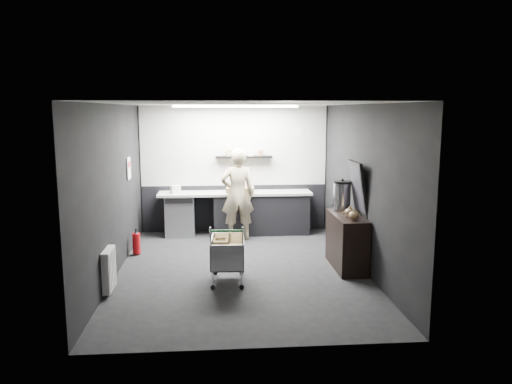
{
  "coord_description": "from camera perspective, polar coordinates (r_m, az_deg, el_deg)",
  "views": [
    {
      "loc": [
        -0.39,
        -7.89,
        2.61
      ],
      "look_at": [
        0.28,
        0.4,
        1.23
      ],
      "focal_mm": 35.0,
      "sensor_mm": 36.0,
      "label": 1
    }
  ],
  "objects": [
    {
      "name": "ceiling_strip",
      "position": [
        9.75,
        -2.35,
        9.75
      ],
      "size": [
        2.4,
        0.2,
        0.04
      ],
      "primitive_type": "cube",
      "color": "white",
      "rests_on": "ceiling"
    },
    {
      "name": "shopping_cart",
      "position": [
        7.66,
        -3.28,
        -7.08
      ],
      "size": [
        0.54,
        0.86,
        0.93
      ],
      "color": "silver",
      "rests_on": "floor"
    },
    {
      "name": "wall_back",
      "position": [
        10.73,
        -2.5,
        2.65
      ],
      "size": [
        5.5,
        0.0,
        5.5
      ],
      "primitive_type": "plane",
      "rotation": [
        1.57,
        0.0,
        0.0
      ],
      "color": "black",
      "rests_on": "floor"
    },
    {
      "name": "kitchen_wall_panel",
      "position": [
        10.66,
        -2.51,
        5.31
      ],
      "size": [
        3.95,
        0.02,
        1.7
      ],
      "primitive_type": "cube",
      "color": "#B9B9B5",
      "rests_on": "wall_back"
    },
    {
      "name": "radiator",
      "position": [
        7.51,
        -16.47,
        -8.5
      ],
      "size": [
        0.1,
        0.5,
        0.6
      ],
      "primitive_type": "cube",
      "color": "silver",
      "rests_on": "wall_left"
    },
    {
      "name": "cardboard_box",
      "position": [
        10.41,
        -1.82,
        0.26
      ],
      "size": [
        0.6,
        0.48,
        0.11
      ],
      "primitive_type": "cube",
      "rotation": [
        0.0,
        0.0,
        -0.08
      ],
      "color": "olive",
      "rests_on": "prep_counter"
    },
    {
      "name": "dado_panel",
      "position": [
        10.84,
        -2.46,
        -1.83
      ],
      "size": [
        3.95,
        0.02,
        1.0
      ],
      "primitive_type": "cube",
      "color": "black",
      "rests_on": "wall_back"
    },
    {
      "name": "sideboard",
      "position": [
        8.45,
        10.37,
        -4.75
      ],
      "size": [
        0.51,
        1.19,
        1.78
      ],
      "color": "black",
      "rests_on": "floor"
    },
    {
      "name": "floating_shelf",
      "position": [
        10.58,
        -1.4,
        4.03
      ],
      "size": [
        1.2,
        0.22,
        0.04
      ],
      "primitive_type": "cube",
      "color": "black",
      "rests_on": "wall_back"
    },
    {
      "name": "poster",
      "position": [
        9.39,
        -14.34,
        2.63
      ],
      "size": [
        0.02,
        0.3,
        0.4
      ],
      "primitive_type": "cube",
      "color": "white",
      "rests_on": "wall_left"
    },
    {
      "name": "prep_counter",
      "position": [
        10.55,
        -1.66,
        -2.37
      ],
      "size": [
        3.2,
        0.61,
        0.9
      ],
      "color": "black",
      "rests_on": "floor"
    },
    {
      "name": "pink_tub",
      "position": [
        10.45,
        -1.82,
        0.47
      ],
      "size": [
        0.18,
        0.18,
        0.18
      ],
      "primitive_type": "cylinder",
      "color": "silver",
      "rests_on": "prep_counter"
    },
    {
      "name": "ceiling",
      "position": [
        7.9,
        -1.81,
        10.05
      ],
      "size": [
        5.5,
        5.5,
        0.0
      ],
      "primitive_type": "plane",
      "rotation": [
        3.14,
        0.0,
        0.0
      ],
      "color": "white",
      "rests_on": "wall_back"
    },
    {
      "name": "fire_extinguisher",
      "position": [
        9.34,
        -13.51,
        -5.66
      ],
      "size": [
        0.14,
        0.14,
        0.46
      ],
      "color": "#B50C11",
      "rests_on": "floor"
    },
    {
      "name": "person",
      "position": [
        10.02,
        -2.13,
        -0.27
      ],
      "size": [
        0.72,
        0.51,
        1.85
      ],
      "primitive_type": "imported",
      "rotation": [
        0.0,
        0.0,
        3.25
      ],
      "color": "beige",
      "rests_on": "floor"
    },
    {
      "name": "floor",
      "position": [
        8.32,
        -1.71,
        -8.87
      ],
      "size": [
        5.5,
        5.5,
        0.0
      ],
      "primitive_type": "plane",
      "color": "black",
      "rests_on": "ground"
    },
    {
      "name": "wall_left",
      "position": [
        8.15,
        -15.94,
        0.15
      ],
      "size": [
        0.0,
        5.5,
        5.5
      ],
      "primitive_type": "plane",
      "rotation": [
        1.57,
        0.0,
        1.57
      ],
      "color": "black",
      "rests_on": "floor"
    },
    {
      "name": "poster_red_band",
      "position": [
        9.38,
        -14.33,
        3.06
      ],
      "size": [
        0.02,
        0.22,
        0.1
      ],
      "primitive_type": "cube",
      "color": "red",
      "rests_on": "poster"
    },
    {
      "name": "wall_right",
      "position": [
        8.34,
        12.09,
        0.51
      ],
      "size": [
        0.0,
        5.5,
        5.5
      ],
      "primitive_type": "plane",
      "rotation": [
        1.57,
        0.0,
        -1.57
      ],
      "color": "black",
      "rests_on": "floor"
    },
    {
      "name": "white_container",
      "position": [
        10.43,
        -9.19,
        0.3
      ],
      "size": [
        0.23,
        0.2,
        0.16
      ],
      "primitive_type": "cube",
      "rotation": [
        0.0,
        0.0,
        0.39
      ],
      "color": "silver",
      "rests_on": "prep_counter"
    },
    {
      "name": "wall_front",
      "position": [
        5.31,
        -0.26,
        -4.32
      ],
      "size": [
        5.5,
        0.0,
        5.5
      ],
      "primitive_type": "plane",
      "rotation": [
        -1.57,
        0.0,
        0.0
      ],
      "color": "black",
      "rests_on": "floor"
    },
    {
      "name": "wall_clock",
      "position": [
        10.77,
        4.99,
        6.93
      ],
      "size": [
        0.2,
        0.03,
        0.2
      ],
      "primitive_type": "cylinder",
      "rotation": [
        1.57,
        0.0,
        0.0
      ],
      "color": "silver",
      "rests_on": "wall_back"
    }
  ]
}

